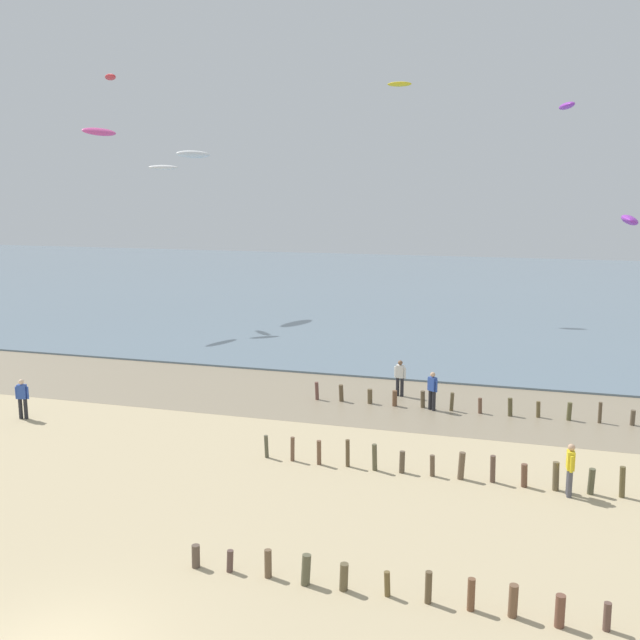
% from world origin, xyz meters
% --- Properties ---
extents(wet_sand_strip, '(120.00, 7.80, 0.01)m').
position_xyz_m(wet_sand_strip, '(0.00, 19.95, 0.00)').
color(wet_sand_strip, gray).
rests_on(wet_sand_strip, ground).
extents(sea, '(160.00, 70.00, 0.10)m').
position_xyz_m(sea, '(0.00, 58.85, 0.05)').
color(sea, slate).
rests_on(sea, ground).
extents(groyne_near, '(15.05, 0.37, 0.79)m').
position_xyz_m(groyne_near, '(8.84, 4.25, 0.36)').
color(groyne_near, brown).
rests_on(groyne_near, ground).
extents(groyne_mid, '(17.05, 0.34, 1.01)m').
position_xyz_m(groyne_mid, '(9.45, 11.87, 0.43)').
color(groyne_mid, '#52503D').
rests_on(groyne_mid, ground).
extents(groyne_far, '(14.78, 0.37, 0.89)m').
position_xyz_m(groyne_far, '(7.02, 19.47, 0.38)').
color(groyne_far, brown).
rests_on(groyne_far, ground).
extents(person_mid_beach, '(0.48, 0.39, 1.71)m').
position_xyz_m(person_mid_beach, '(5.16, 19.29, 0.92)').
color(person_mid_beach, '#232328').
rests_on(person_mid_beach, ground).
extents(person_by_waterline, '(0.55, 0.30, 1.71)m').
position_xyz_m(person_by_waterline, '(-11.15, 13.23, 0.92)').
color(person_by_waterline, '#232328').
rests_on(person_by_waterline, ground).
extents(person_left_flank, '(0.25, 0.57, 1.71)m').
position_xyz_m(person_left_flank, '(10.51, 11.50, 0.92)').
color(person_left_flank, '#4C4C56').
rests_on(person_left_flank, ground).
extents(person_far_down_beach, '(0.56, 0.28, 1.71)m').
position_xyz_m(person_far_down_beach, '(3.42, 21.06, 0.92)').
color(person_far_down_beach, '#232328').
rests_on(person_far_down_beach, ground).
extents(kite_aloft_0, '(1.83, 2.90, 0.78)m').
position_xyz_m(kite_aloft_0, '(-19.41, 32.67, 13.35)').
color(kite_aloft_0, '#E54C99').
extents(kite_aloft_1, '(1.11, 2.83, 0.76)m').
position_xyz_m(kite_aloft_1, '(13.85, 29.94, 7.93)').
color(kite_aloft_1, purple).
extents(kite_aloft_2, '(1.96, 1.92, 0.53)m').
position_xyz_m(kite_aloft_2, '(-21.34, 37.47, 17.65)').
color(kite_aloft_2, red).
extents(kite_aloft_3, '(1.89, 0.87, 0.47)m').
position_xyz_m(kite_aloft_3, '(-1.19, 44.78, 17.34)').
color(kite_aloft_3, yellow).
extents(kite_aloft_4, '(1.41, 2.77, 0.57)m').
position_xyz_m(kite_aloft_4, '(10.77, 41.14, 15.00)').
color(kite_aloft_4, purple).
extents(kite_aloft_5, '(2.02, 1.74, 0.39)m').
position_xyz_m(kite_aloft_5, '(-15.66, 34.47, 11.02)').
color(kite_aloft_5, white).
extents(kite_aloft_7, '(2.16, 3.66, 0.61)m').
position_xyz_m(kite_aloft_7, '(-16.10, 40.06, 12.17)').
color(kite_aloft_7, white).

